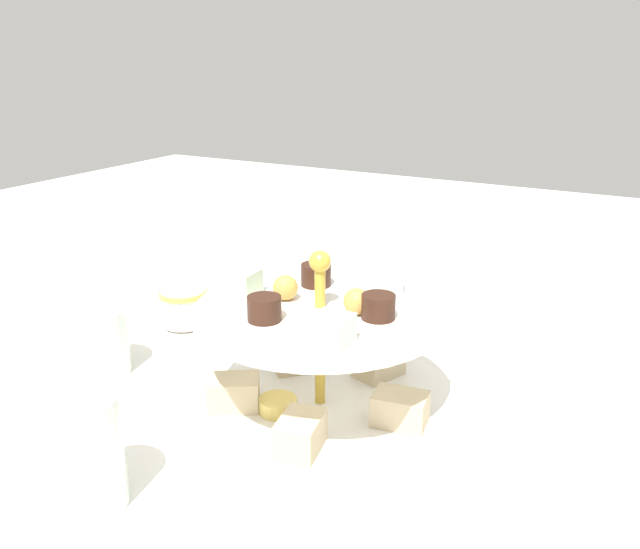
{
  "coord_description": "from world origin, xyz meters",
  "views": [
    {
      "loc": [
        0.5,
        0.28,
        0.34
      ],
      "look_at": [
        0.0,
        0.0,
        0.14
      ],
      "focal_mm": 37.73,
      "sensor_mm": 36.0,
      "label": 1
    }
  ],
  "objects_px": {
    "tiered_serving_stand": "(320,365)",
    "teacup_with_saucer": "(184,310)",
    "water_glass_short_left": "(98,342)",
    "water_glass_mid_back": "(83,453)",
    "butter_knife_right": "(343,299)",
    "water_glass_tall_right": "(540,314)"
  },
  "relations": [
    {
      "from": "water_glass_short_left",
      "to": "tiered_serving_stand",
      "type": "bearing_deg",
      "value": 99.55
    },
    {
      "from": "water_glass_short_left",
      "to": "water_glass_mid_back",
      "type": "xyz_separation_m",
      "value": [
        0.17,
        0.16,
        0.01
      ]
    },
    {
      "from": "water_glass_short_left",
      "to": "water_glass_mid_back",
      "type": "distance_m",
      "value": 0.23
    },
    {
      "from": "butter_knife_right",
      "to": "water_glass_mid_back",
      "type": "distance_m",
      "value": 0.49
    },
    {
      "from": "butter_knife_right",
      "to": "water_glass_mid_back",
      "type": "height_order",
      "value": "water_glass_mid_back"
    },
    {
      "from": "water_glass_tall_right",
      "to": "water_glass_mid_back",
      "type": "relative_size",
      "value": 1.41
    },
    {
      "from": "water_glass_short_left",
      "to": "butter_knife_right",
      "type": "height_order",
      "value": "water_glass_short_left"
    },
    {
      "from": "teacup_with_saucer",
      "to": "butter_knife_right",
      "type": "xyz_separation_m",
      "value": [
        -0.18,
        0.13,
        -0.02
      ]
    },
    {
      "from": "butter_knife_right",
      "to": "tiered_serving_stand",
      "type": "bearing_deg",
      "value": 85.57
    },
    {
      "from": "water_glass_mid_back",
      "to": "tiered_serving_stand",
      "type": "bearing_deg",
      "value": 156.94
    },
    {
      "from": "butter_knife_right",
      "to": "water_glass_short_left",
      "type": "bearing_deg",
      "value": 40.57
    },
    {
      "from": "butter_knife_right",
      "to": "water_glass_mid_back",
      "type": "xyz_separation_m",
      "value": [
        0.49,
        0.03,
        0.04
      ]
    },
    {
      "from": "water_glass_mid_back",
      "to": "water_glass_short_left",
      "type": "bearing_deg",
      "value": -136.23
    },
    {
      "from": "tiered_serving_stand",
      "to": "water_glass_tall_right",
      "type": "bearing_deg",
      "value": 139.74
    },
    {
      "from": "water_glass_short_left",
      "to": "butter_knife_right",
      "type": "relative_size",
      "value": 0.42
    },
    {
      "from": "tiered_serving_stand",
      "to": "teacup_with_saucer",
      "type": "relative_size",
      "value": 3.16
    },
    {
      "from": "butter_knife_right",
      "to": "teacup_with_saucer",
      "type": "bearing_deg",
      "value": 27.44
    },
    {
      "from": "water_glass_tall_right",
      "to": "teacup_with_saucer",
      "type": "distance_m",
      "value": 0.42
    },
    {
      "from": "water_glass_short_left",
      "to": "teacup_with_saucer",
      "type": "height_order",
      "value": "water_glass_short_left"
    },
    {
      "from": "teacup_with_saucer",
      "to": "water_glass_tall_right",
      "type": "bearing_deg",
      "value": 103.16
    },
    {
      "from": "teacup_with_saucer",
      "to": "water_glass_mid_back",
      "type": "height_order",
      "value": "water_glass_mid_back"
    },
    {
      "from": "water_glass_tall_right",
      "to": "water_glass_short_left",
      "type": "distance_m",
      "value": 0.47
    }
  ]
}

